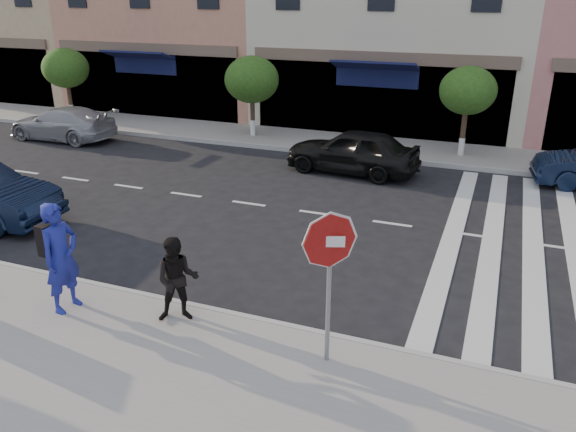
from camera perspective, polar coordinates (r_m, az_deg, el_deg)
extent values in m
plane|color=black|center=(11.49, -3.43, -6.54)|extent=(120.00, 120.00, 0.00)
cube|color=gray|center=(8.76, -14.18, -16.83)|extent=(60.00, 4.50, 0.15)
cube|color=gray|center=(21.30, 9.07, 6.90)|extent=(60.00, 3.00, 0.15)
cylinder|color=#473323|center=(27.45, -21.26, 10.97)|extent=(0.18, 0.18, 1.65)
cylinder|color=silver|center=(27.55, -21.11, 9.90)|extent=(0.20, 0.20, 0.60)
ellipsoid|color=#204614|center=(27.26, -21.66, 13.79)|extent=(2.00, 2.00, 1.70)
cylinder|color=#473323|center=(22.48, -3.62, 10.19)|extent=(0.18, 0.18, 1.60)
cylinder|color=silver|center=(22.58, -3.59, 8.96)|extent=(0.20, 0.20, 0.60)
ellipsoid|color=#204614|center=(22.24, -3.70, 13.67)|extent=(2.10, 2.10, 1.79)
cylinder|color=#473323|center=(20.48, 17.37, 8.27)|extent=(0.18, 0.18, 1.71)
cylinder|color=silver|center=(20.61, 17.20, 6.78)|extent=(0.20, 0.20, 0.60)
ellipsoid|color=#204614|center=(20.23, 17.81, 12.05)|extent=(1.90, 1.90, 1.62)
cylinder|color=gray|center=(8.40, 4.14, -8.14)|extent=(0.09, 0.09, 2.23)
cylinder|color=white|center=(7.97, 4.29, -2.47)|extent=(0.82, 0.32, 0.87)
cylinder|color=#9E1411|center=(7.95, 4.25, -2.53)|extent=(0.77, 0.31, 0.81)
cube|color=white|center=(7.93, 4.18, -2.61)|extent=(0.43, 0.18, 0.16)
imported|color=navy|center=(10.55, -22.07, -3.92)|extent=(0.55, 0.78, 2.01)
imported|color=black|center=(9.74, -11.19, -6.38)|extent=(0.93, 0.86, 1.53)
imported|color=#9C9CA1|center=(24.07, -21.95, 8.71)|extent=(4.45, 1.85, 1.29)
imported|color=black|center=(18.19, 6.56, 6.58)|extent=(4.37, 2.06, 1.44)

